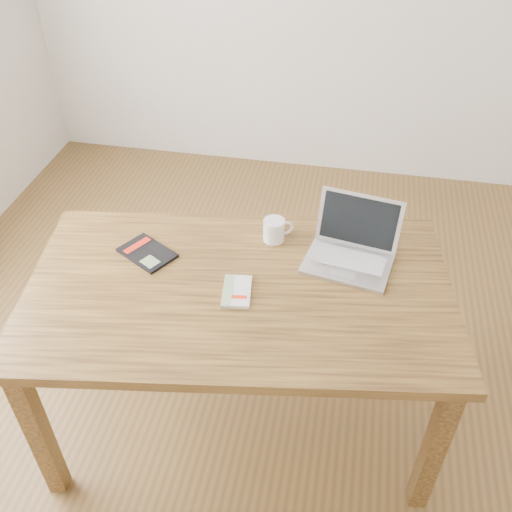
% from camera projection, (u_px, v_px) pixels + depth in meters
% --- Properties ---
extents(room, '(4.04, 4.04, 2.70)m').
position_uv_depth(room, '(281.00, 115.00, 1.72)').
color(room, brown).
rests_on(room, ground).
extents(desk, '(1.63, 1.08, 0.75)m').
position_uv_depth(desk, '(239.00, 304.00, 2.08)').
color(desk, '#563B19').
rests_on(desk, ground).
extents(white_guidebook, '(0.12, 0.17, 0.01)m').
position_uv_depth(white_guidebook, '(237.00, 291.00, 1.99)').
color(white_guidebook, silver).
rests_on(white_guidebook, desk).
extents(black_guidebook, '(0.25, 0.22, 0.01)m').
position_uv_depth(black_guidebook, '(147.00, 253.00, 2.16)').
color(black_guidebook, black).
rests_on(black_guidebook, desk).
extents(laptop, '(0.36, 0.33, 0.22)m').
position_uv_depth(laptop, '(352.00, 248.00, 2.11)').
color(laptop, silver).
rests_on(laptop, desk).
extents(coffee_mug, '(0.11, 0.08, 0.09)m').
position_uv_depth(coffee_mug, '(275.00, 230.00, 2.20)').
color(coffee_mug, white).
rests_on(coffee_mug, desk).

